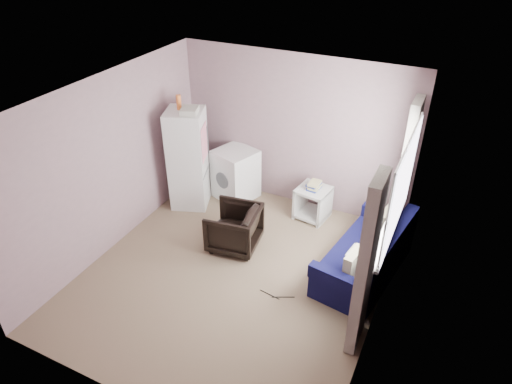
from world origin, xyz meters
The scene contains 8 objects.
room centered at (0.02, 0.01, 1.25)m, with size 3.84×4.24×2.54m.
armchair centered at (-0.28, 0.55, 0.36)m, with size 0.69×0.65×0.71m, color black.
fridge centered at (-1.48, 1.27, 0.84)m, with size 0.73×0.73×1.88m.
washing_machine centered at (-0.90, 1.78, 0.45)m, with size 0.77×0.77×0.87m.
side_table centered at (0.50, 1.75, 0.31)m, with size 0.54×0.54×0.66m.
sofa centered at (1.62, 0.79, 0.28)m, with size 1.05×1.84×0.78m.
window_dressing centered at (1.78, 0.70, 1.11)m, with size 0.17×2.62×2.18m.
floor_cables centered at (0.69, -0.13, 0.01)m, with size 0.46×0.14×0.01m.
Camera 1 is at (2.31, -4.09, 4.26)m, focal length 32.00 mm.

